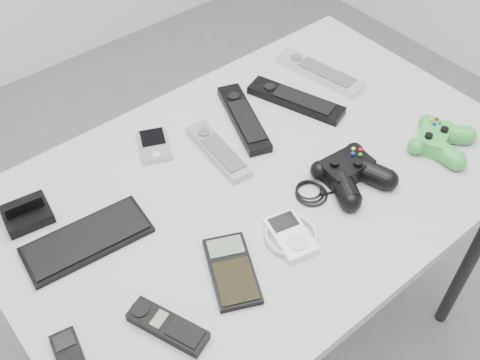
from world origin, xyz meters
TOP-DOWN VIEW (x-y plane):
  - floor at (0.00, 0.00)m, footprint 3.50×3.50m
  - desk at (0.02, -0.01)m, footprint 1.15×0.74m
  - pda_keyboard at (-0.37, 0.07)m, footprint 0.25×0.13m
  - dock_bracket at (-0.43, 0.20)m, footprint 0.10×0.09m
  - pda at (-0.12, 0.21)m, footprint 0.10×0.12m
  - remote_silver_a at (-0.02, 0.11)m, footprint 0.07×0.20m
  - remote_black_a at (0.10, 0.15)m, footprint 0.14×0.25m
  - remote_black_b at (0.24, 0.13)m, footprint 0.14×0.25m
  - remote_silver_b at (0.36, 0.17)m, footprint 0.10×0.25m
  - mobile_phone at (-0.51, -0.12)m, footprint 0.06×0.10m
  - cordless_handset at (-0.35, -0.18)m, footprint 0.10×0.15m
  - calculator at (-0.19, -0.16)m, footprint 0.14×0.18m
  - mp3_player at (-0.05, -0.17)m, footprint 0.13×0.13m
  - controller_black at (0.15, -0.14)m, footprint 0.27×0.18m
  - controller_green at (0.39, -0.19)m, footprint 0.18×0.19m

SIDE VIEW (x-z plane):
  - floor at x=0.00m, z-range 0.00..0.00m
  - desk at x=0.02m, z-range 0.32..1.09m
  - pda_keyboard at x=-0.37m, z-range 0.77..0.79m
  - calculator at x=-0.19m, z-range 0.77..0.79m
  - mobile_phone at x=-0.51m, z-range 0.77..0.79m
  - pda at x=-0.12m, z-range 0.77..0.79m
  - mp3_player at x=-0.05m, z-range 0.77..0.79m
  - remote_silver_a at x=-0.02m, z-range 0.77..0.79m
  - cordless_handset at x=-0.35m, z-range 0.77..0.79m
  - remote_black_b at x=0.24m, z-range 0.77..0.79m
  - remote_black_a at x=0.10m, z-range 0.77..0.80m
  - remote_silver_b at x=0.36m, z-range 0.77..0.80m
  - controller_green at x=0.39m, z-range 0.77..0.82m
  - dock_bracket at x=-0.43m, z-range 0.77..0.82m
  - controller_black at x=0.15m, z-range 0.77..0.82m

